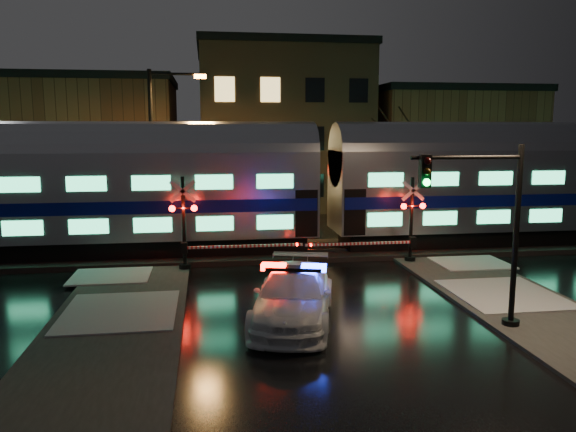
% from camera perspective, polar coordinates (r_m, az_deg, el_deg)
% --- Properties ---
extents(ground, '(120.00, 120.00, 0.00)m').
position_cam_1_polar(ground, '(21.76, 1.82, -6.72)').
color(ground, black).
rests_on(ground, ground).
extents(ballast, '(90.00, 4.20, 0.24)m').
position_cam_1_polar(ballast, '(26.53, -0.07, -3.61)').
color(ballast, black).
rests_on(ballast, ground).
extents(sidewalk_left, '(4.00, 20.00, 0.12)m').
position_cam_1_polar(sidewalk_left, '(15.98, -18.24, -12.81)').
color(sidewalk_left, '#2D2D2D').
rests_on(sidewalk_left, ground).
extents(sidewalk_right, '(4.00, 20.00, 0.12)m').
position_cam_1_polar(sidewalk_right, '(18.75, 25.62, -10.00)').
color(sidewalk_right, '#2D2D2D').
rests_on(sidewalk_right, ground).
extents(building_left, '(14.00, 10.00, 9.00)m').
position_cam_1_polar(building_left, '(43.66, -20.72, 6.52)').
color(building_left, brown).
rests_on(building_left, ground).
extents(building_mid, '(12.00, 11.00, 11.50)m').
position_cam_1_polar(building_mid, '(43.51, -0.77, 8.72)').
color(building_mid, brown).
rests_on(building_mid, ground).
extents(building_right, '(12.00, 10.00, 8.50)m').
position_cam_1_polar(building_right, '(46.59, 15.49, 6.57)').
color(building_right, brown).
rests_on(building_right, ground).
extents(train, '(51.00, 3.12, 5.92)m').
position_cam_1_polar(train, '(26.32, 3.68, 3.48)').
color(train, black).
rests_on(train, ballast).
extents(police_car, '(3.58, 5.99, 1.80)m').
position_cam_1_polar(police_car, '(17.23, 0.58, -8.08)').
color(police_car, white).
rests_on(police_car, ground).
extents(crossing_signal_right, '(5.34, 0.64, 3.78)m').
position_cam_1_polar(crossing_signal_right, '(24.80, 11.68, -1.28)').
color(crossing_signal_right, black).
rests_on(crossing_signal_right, ground).
extents(crossing_signal_left, '(5.55, 0.65, 3.93)m').
position_cam_1_polar(crossing_signal_left, '(23.33, -9.64, -1.69)').
color(crossing_signal_left, black).
rests_on(crossing_signal_left, ground).
extents(traffic_light, '(3.50, 0.66, 5.41)m').
position_cam_1_polar(traffic_light, '(16.99, 19.77, -1.71)').
color(traffic_light, black).
rests_on(traffic_light, ground).
extents(streetlight, '(2.95, 0.31, 8.81)m').
position_cam_1_polar(streetlight, '(29.75, -13.09, 7.15)').
color(streetlight, black).
rests_on(streetlight, ground).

